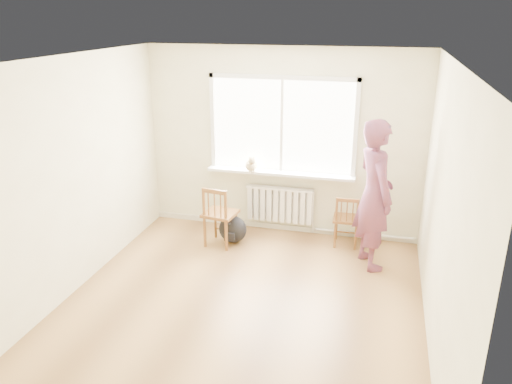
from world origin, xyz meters
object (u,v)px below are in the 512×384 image
Objects in this scene: chair_right at (346,221)px; person at (374,195)px; backpack at (233,229)px; cat at (252,164)px; chair_left at (219,216)px.

chair_right is 0.83m from person.
chair_right reaches higher than backpack.
person reaches higher than chair_right.
backpack is at bearing 58.79° from person.
cat is (-1.41, 0.15, 0.68)m from chair_right.
chair_left is at bearing 12.19° from chair_right.
backpack is (-1.92, 0.18, -0.76)m from person.
cat reaches higher than backpack.
cat reaches higher than chair_left.
person is at bearing -37.29° from cat.
person is at bearing -173.13° from chair_left.
chair_right is 1.86× the size of backpack.
cat is (-1.76, 0.61, 0.09)m from person.
backpack is (-0.16, -0.43, -0.85)m from cat.
person reaches higher than cat.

